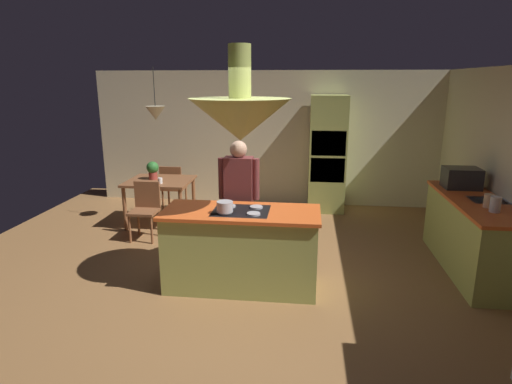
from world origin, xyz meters
The scene contains 17 objects.
ground centered at (0.00, 0.00, 0.00)m, with size 8.16×8.16×0.00m, color olive.
wall_back centered at (0.00, 3.45, 1.27)m, with size 6.80×0.10×2.55m, color beige.
kitchen_island centered at (0.00, -0.20, 0.47)m, with size 1.80×0.77×0.95m.
counter_run_right centered at (2.84, 0.60, 0.48)m, with size 0.73×2.08×0.93m.
oven_tower centered at (1.10, 3.04, 1.06)m, with size 0.66×0.62×2.12m.
dining_table centered at (-1.70, 1.90, 0.66)m, with size 1.05×0.91×0.76m.
person_at_island centered at (-0.13, 0.45, 0.94)m, with size 0.53×0.22×1.64m.
range_hood centered at (0.00, -0.20, 1.99)m, with size 1.10×1.10×1.00m.
pendant_light_over_table centered at (-1.70, 1.90, 1.86)m, with size 0.32×0.32×0.82m.
chair_facing_island centered at (-1.70, 1.22, 0.50)m, with size 0.40×0.40×0.87m.
chair_by_back_wall centered at (-1.70, 2.58, 0.50)m, with size 0.40×0.40×0.87m.
potted_plant_on_table centered at (-1.83, 1.95, 0.93)m, with size 0.20×0.20×0.30m.
cup_on_table centered at (-1.61, 1.67, 0.81)m, with size 0.07×0.07×0.09m, color white.
canister_flour centered at (2.84, 0.09, 1.02)m, with size 0.12×0.12×0.18m, color silver.
canister_sugar centered at (2.84, 0.27, 1.01)m, with size 0.11×0.11×0.16m, color #E0B78C.
microwave_on_counter centered at (2.84, 1.21, 1.07)m, with size 0.46×0.36×0.28m, color #232326.
cooking_pot_on_cooktop centered at (-0.16, -0.33, 1.01)m, with size 0.18×0.18×0.12m, color #B2B2B7.
Camera 1 is at (0.72, -4.78, 2.37)m, focal length 29.96 mm.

